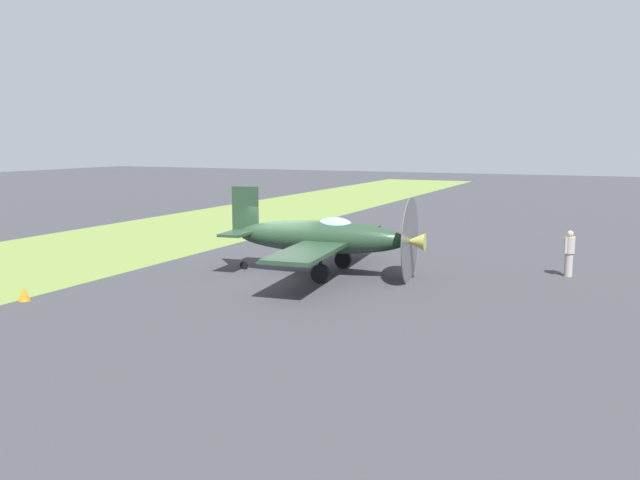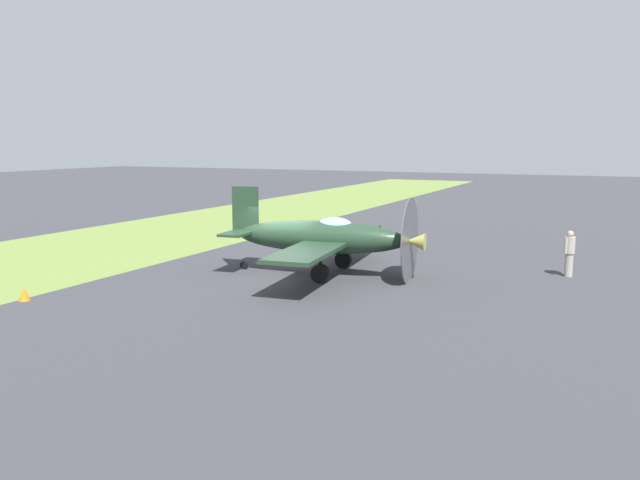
% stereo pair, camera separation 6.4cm
% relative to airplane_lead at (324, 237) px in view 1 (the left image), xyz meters
% --- Properties ---
extents(ground_plane, '(160.00, 160.00, 0.00)m').
position_rel_airplane_lead_xyz_m(ground_plane, '(0.11, -1.79, -1.43)').
color(ground_plane, '#38383D').
extents(grass_verge, '(120.00, 11.00, 0.01)m').
position_rel_airplane_lead_xyz_m(grass_verge, '(0.11, -12.60, -1.43)').
color(grass_verge, olive).
rests_on(grass_verge, ground).
extents(airplane_lead, '(9.65, 7.65, 3.42)m').
position_rel_airplane_lead_xyz_m(airplane_lead, '(0.00, 0.00, 0.00)').
color(airplane_lead, '#233D28').
rests_on(airplane_lead, ground).
extents(ground_crew_chief, '(0.57, 0.38, 1.73)m').
position_rel_airplane_lead_xyz_m(ground_crew_chief, '(-3.57, 8.43, -0.52)').
color(ground_crew_chief, '#9E998E').
rests_on(ground_crew_chief, ground).
extents(runway_marker_cone, '(0.36, 0.36, 0.44)m').
position_rel_airplane_lead_xyz_m(runway_marker_cone, '(7.74, -6.90, -1.21)').
color(runway_marker_cone, orange).
rests_on(runway_marker_cone, ground).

